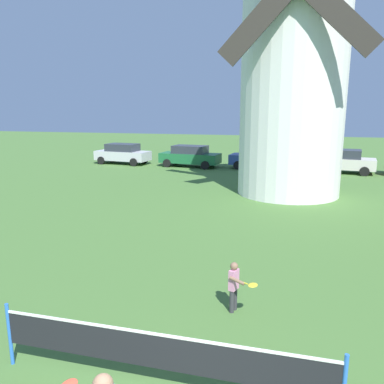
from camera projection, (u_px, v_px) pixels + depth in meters
windmill at (294, 57)px, 18.18m from camera, size 6.63×5.72×12.79m
tennis_net at (158, 352)px, 5.71m from camera, size 5.26×0.06×1.10m
player_far at (235, 284)px, 8.05m from camera, size 0.65×0.62×1.10m
parked_car_silver at (123, 153)px, 29.93m from camera, size 4.35×2.24×1.56m
parked_car_green at (190, 156)px, 28.44m from camera, size 4.54×2.26×1.56m
parked_car_blue at (262, 158)px, 27.32m from camera, size 4.66×2.33×1.56m
parked_car_cream at (341, 161)px, 25.72m from camera, size 4.43×2.32×1.56m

